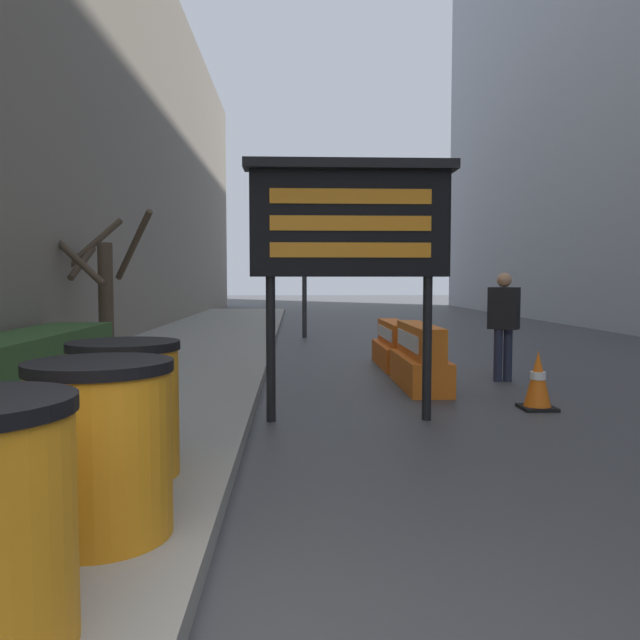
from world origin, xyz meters
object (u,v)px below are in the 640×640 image
Objects in this scene: barrel_drum_middle at (101,448)px; traffic_cone_mid at (435,343)px; message_board at (350,224)px; traffic_light_near_curb at (304,211)px; pedestrian_worker at (504,317)px; jersey_barrier_orange_far at (395,347)px; jersey_barrier_orange_near at (420,360)px; traffic_cone_near at (538,381)px; barrel_drum_back at (125,408)px.

traffic_cone_mid is at bearing 66.60° from barrel_drum_middle.
traffic_cone_mid is at bearing 68.28° from message_board.
traffic_light_near_curb is 2.81× the size of pedestrian_worker.
traffic_light_near_curb is (-2.49, 4.08, 3.00)m from traffic_cone_mid.
traffic_cone_mid is at bearing 51.73° from jersey_barrier_orange_far.
traffic_cone_mid is (1.00, 3.42, -0.12)m from jersey_barrier_orange_near.
traffic_light_near_curb is at bearing 121.41° from traffic_cone_mid.
message_board is 2.90m from traffic_cone_near.
traffic_cone_mid is (3.79, 8.76, -0.35)m from barrel_drum_middle.
message_board is at bearing -88.10° from traffic_light_near_curb.
pedestrian_worker reaches higher than traffic_cone_near.
pedestrian_worker is at bearing -68.06° from traffic_light_near_curb.
message_board is 3.96× the size of traffic_cone_near.
traffic_light_near_curb is (1.30, 12.84, 2.65)m from barrel_drum_middle.
barrel_drum_middle is 1.00× the size of barrel_drum_back.
traffic_light_near_curb is at bearing 91.90° from message_board.
jersey_barrier_orange_near is at bearing -90.00° from jersey_barrier_orange_far.
traffic_cone_mid is 3.05m from pedestrian_worker.
traffic_cone_near reaches higher than traffic_cone_mid.
jersey_barrier_orange_near reaches higher than jersey_barrier_orange_far.
traffic_light_near_curb reaches higher than pedestrian_worker.
traffic_light_near_curb is at bearing -35.43° from pedestrian_worker.
message_board is 1.70× the size of pedestrian_worker.
message_board is 2.91m from jersey_barrier_orange_near.
traffic_cone_mid is (1.00, 1.27, -0.08)m from jersey_barrier_orange_far.
traffic_cone_mid is (3.94, 7.72, -0.35)m from barrel_drum_back.
jersey_barrier_orange_near is 0.41× the size of traffic_light_near_curb.
traffic_cone_mid is 0.12× the size of traffic_light_near_curb.
traffic_light_near_curb reaches higher than barrel_drum_back.
traffic_cone_near is at bearing -74.19° from traffic_light_near_curb.
barrel_drum_middle is 1.35× the size of traffic_cone_near.
barrel_drum_back is 1.35× the size of traffic_cone_near.
jersey_barrier_orange_far is 3.49× the size of traffic_cone_mid.
barrel_drum_middle reaches higher than jersey_barrier_orange_near.
barrel_drum_back is 5.22m from jersey_barrier_orange_near.
message_board reaches higher than jersey_barrier_orange_far.
barrel_drum_middle is 1.05m from barrel_drum_back.
jersey_barrier_orange_far is (1.17, 4.19, -1.76)m from message_board.
message_board is at bearing 52.04° from barrel_drum_back.
barrel_drum_middle is 7.13m from pedestrian_worker.
traffic_light_near_curb reaches higher than traffic_cone_near.
traffic_cone_near is at bearing -55.25° from jersey_barrier_orange_near.
message_board reaches higher than traffic_cone_near.
barrel_drum_middle reaches higher than traffic_cone_near.
message_board is 4.96× the size of traffic_cone_mid.
traffic_light_near_curb is (-1.49, 7.50, 2.87)m from jersey_barrier_orange_near.
traffic_light_near_curb is 7.93m from pedestrian_worker.
jersey_barrier_orange_far is 0.43× the size of traffic_light_near_curb.
pedestrian_worker reaches higher than jersey_barrier_orange_far.
jersey_barrier_orange_far reaches higher than traffic_cone_mid.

